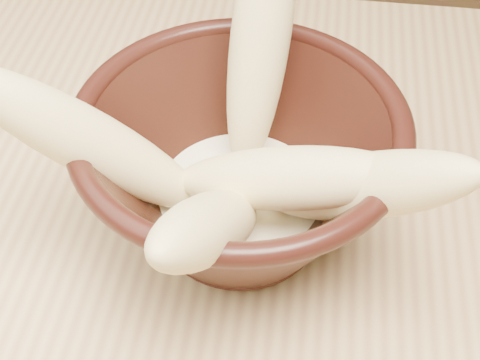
# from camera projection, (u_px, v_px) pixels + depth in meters

# --- Properties ---
(bowl) EXTENTS (0.21, 0.21, 0.11)m
(bowl) POSITION_uv_depth(u_px,v_px,m) (240.00, 170.00, 0.43)
(bowl) COLOR black
(bowl) RESTS_ON table
(milk_puddle) EXTENTS (0.12, 0.12, 0.02)m
(milk_puddle) POSITION_uv_depth(u_px,v_px,m) (240.00, 198.00, 0.46)
(milk_puddle) COLOR #FCF3CA
(milk_puddle) RESTS_ON bowl
(banana_upright) EXTENTS (0.06, 0.12, 0.19)m
(banana_upright) POSITION_uv_depth(u_px,v_px,m) (261.00, 34.00, 0.43)
(banana_upright) COLOR #E1CF85
(banana_upright) RESTS_ON bowl
(banana_left) EXTENTS (0.16, 0.08, 0.15)m
(banana_left) POSITION_uv_depth(u_px,v_px,m) (93.00, 144.00, 0.39)
(banana_left) COLOR #E1CF85
(banana_left) RESTS_ON bowl
(banana_right) EXTENTS (0.15, 0.11, 0.13)m
(banana_right) POSITION_uv_depth(u_px,v_px,m) (360.00, 187.00, 0.39)
(banana_right) COLOR #E1CF85
(banana_right) RESTS_ON bowl
(banana_across) EXTENTS (0.16, 0.07, 0.09)m
(banana_across) POSITION_uv_depth(u_px,v_px,m) (285.00, 179.00, 0.40)
(banana_across) COLOR #E1CF85
(banana_across) RESTS_ON bowl
(banana_front) EXTENTS (0.07, 0.15, 0.13)m
(banana_front) POSITION_uv_depth(u_px,v_px,m) (209.00, 227.00, 0.37)
(banana_front) COLOR #E1CF85
(banana_front) RESTS_ON bowl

